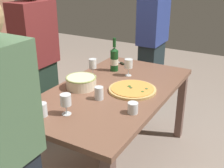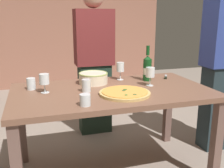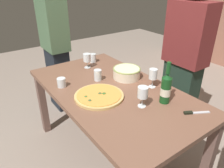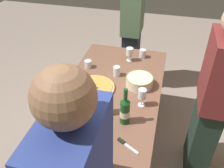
# 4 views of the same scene
# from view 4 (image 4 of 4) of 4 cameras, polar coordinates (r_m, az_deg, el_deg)

# --- Properties ---
(ground_plane) EXTENTS (8.00, 8.00, 0.00)m
(ground_plane) POSITION_cam_4_polar(r_m,az_deg,el_deg) (2.82, 0.00, -13.08)
(ground_plane) COLOR gray
(dining_table) EXTENTS (1.60, 0.90, 0.75)m
(dining_table) POSITION_cam_4_polar(r_m,az_deg,el_deg) (2.36, 0.00, -2.71)
(dining_table) COLOR brown
(dining_table) RESTS_ON ground
(pizza) EXTENTS (0.39, 0.39, 0.03)m
(pizza) POSITION_cam_4_polar(r_m,az_deg,el_deg) (2.29, -4.28, -0.83)
(pizza) COLOR tan
(pizza) RESTS_ON dining_table
(serving_bowl) EXTENTS (0.26, 0.26, 0.10)m
(serving_bowl) POSITION_cam_4_polar(r_m,az_deg,el_deg) (2.32, 6.37, 0.72)
(serving_bowl) COLOR #EEE2C6
(serving_bowl) RESTS_ON dining_table
(wine_bottle) EXTENTS (0.08, 0.08, 0.32)m
(wine_bottle) POSITION_cam_4_polar(r_m,az_deg,el_deg) (1.89, 3.00, -6.14)
(wine_bottle) COLOR #15481D
(wine_bottle) RESTS_ON dining_table
(wine_glass_near_pizza) EXTENTS (0.08, 0.08, 0.15)m
(wine_glass_near_pizza) POSITION_cam_4_polar(r_m,az_deg,el_deg) (2.67, 4.10, 7.33)
(wine_glass_near_pizza) COLOR white
(wine_glass_near_pizza) RESTS_ON dining_table
(wine_glass_by_bottle) EXTENTS (0.08, 0.08, 0.16)m
(wine_glass_by_bottle) POSITION_cam_4_polar(r_m,az_deg,el_deg) (1.97, -1.84, -4.33)
(wine_glass_by_bottle) COLOR white
(wine_glass_by_bottle) RESTS_ON dining_table
(wine_glass_far_left) EXTENTS (0.07, 0.07, 0.17)m
(wine_glass_far_left) POSITION_cam_4_polar(r_m,az_deg,el_deg) (2.06, 6.98, -2.47)
(wine_glass_far_left) COLOR white
(wine_glass_far_left) RESTS_ON dining_table
(cup_amber) EXTENTS (0.07, 0.07, 0.10)m
(cup_amber) POSITION_cam_4_polar(r_m,az_deg,el_deg) (2.44, 1.07, 2.99)
(cup_amber) COLOR white
(cup_amber) RESTS_ON dining_table
(cup_ceramic) EXTENTS (0.07, 0.07, 0.08)m
(cup_ceramic) POSITION_cam_4_polar(r_m,az_deg,el_deg) (2.59, -5.55, 4.62)
(cup_ceramic) COLOR white
(cup_ceramic) RESTS_ON dining_table
(cup_spare) EXTENTS (0.07, 0.07, 0.09)m
(cup_spare) POSITION_cam_4_polar(r_m,az_deg,el_deg) (2.77, 7.07, 6.99)
(cup_spare) COLOR white
(cup_spare) RESTS_ON dining_table
(pizza_knife) EXTENTS (0.11, 0.17, 0.02)m
(pizza_knife) POSITION_cam_4_polar(r_m,az_deg,el_deg) (1.82, 3.05, -13.65)
(pizza_knife) COLOR silver
(pizza_knife) RESTS_ON dining_table
(person_host) EXTENTS (0.42, 0.24, 1.63)m
(person_host) POSITION_cam_4_polar(r_m,az_deg,el_deg) (2.21, 22.27, -3.56)
(person_host) COLOR #1E3126
(person_host) RESTS_ON ground
(person_guest_right) EXTENTS (0.39, 0.24, 1.63)m
(person_guest_right) POSITION_cam_4_polar(r_m,az_deg,el_deg) (3.24, 4.65, 12.38)
(person_guest_right) COLOR #1C222B
(person_guest_right) RESTS_ON ground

